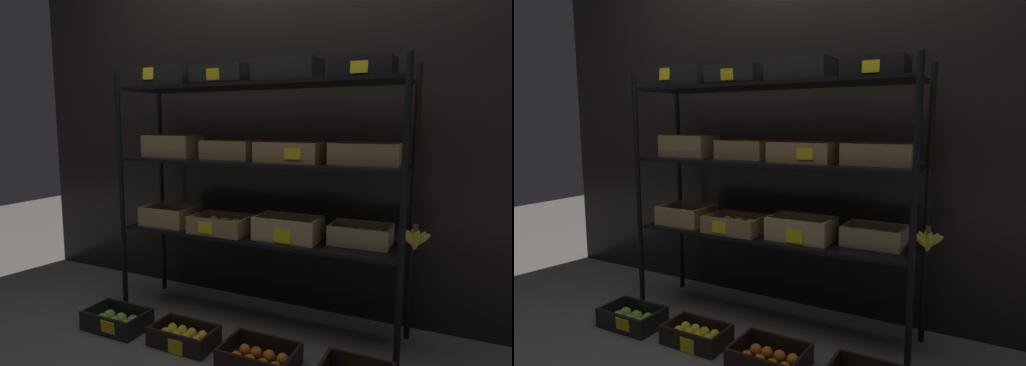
% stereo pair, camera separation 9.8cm
% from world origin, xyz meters
% --- Properties ---
extents(ground_plane, '(10.00, 10.00, 0.00)m').
position_xyz_m(ground_plane, '(0.00, 0.00, 0.00)').
color(ground_plane, '#605B56').
extents(storefront_wall, '(4.08, 0.12, 2.32)m').
position_xyz_m(storefront_wall, '(0.00, 0.40, 1.16)').
color(storefront_wall, black).
rests_on(storefront_wall, ground_plane).
extents(display_rack, '(1.82, 0.43, 1.54)m').
position_xyz_m(display_rack, '(0.00, 0.01, 0.98)').
color(display_rack, black).
rests_on(display_rack, ground_plane).
extents(crate_ground_apple_green, '(0.36, 0.23, 0.11)m').
position_xyz_m(crate_ground_apple_green, '(-0.70, -0.43, 0.05)').
color(crate_ground_apple_green, black).
rests_on(crate_ground_apple_green, ground_plane).
extents(crate_ground_lemon, '(0.35, 0.22, 0.11)m').
position_xyz_m(crate_ground_lemon, '(-0.23, -0.41, 0.05)').
color(crate_ground_lemon, black).
rests_on(crate_ground_lemon, ground_plane).
extents(crate_ground_tangerine, '(0.37, 0.26, 0.11)m').
position_xyz_m(crate_ground_tangerine, '(0.22, -0.42, 0.04)').
color(crate_ground_tangerine, black).
rests_on(crate_ground_tangerine, ground_plane).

